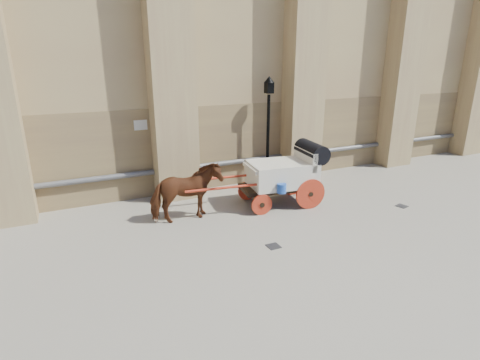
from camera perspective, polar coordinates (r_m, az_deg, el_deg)
ground at (r=10.38m, az=1.54°, el=-7.97°), size 90.00×90.00×0.00m
horse at (r=10.91m, az=-8.20°, el=-1.96°), size 2.06×1.00×1.71m
carriage at (r=12.13m, az=7.03°, el=1.23°), size 4.67×1.79×1.99m
street_lamp at (r=13.67m, az=4.30°, el=7.75°), size 0.37×0.37×3.97m
drain_grate_near at (r=9.68m, az=5.13°, el=-10.01°), size 0.32×0.32×0.01m
drain_grate_far at (r=13.20m, az=23.42°, el=-3.66°), size 0.38×0.38×0.01m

